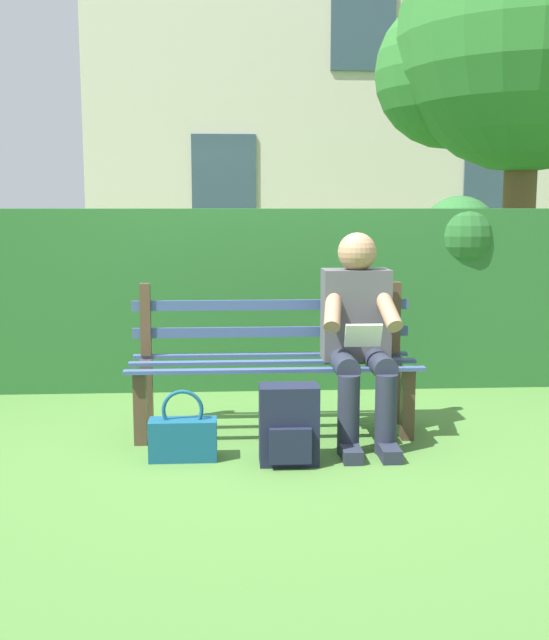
{
  "coord_description": "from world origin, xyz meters",
  "views": [
    {
      "loc": [
        0.25,
        4.28,
        1.3
      ],
      "look_at": [
        0.0,
        0.1,
        0.68
      ],
      "focal_mm": 42.86,
      "sensor_mm": 36.0,
      "label": 1
    }
  ],
  "objects_px": {
    "handbag": "(183,437)",
    "backpack": "(289,425)",
    "tree": "(513,47)",
    "person_seated": "(359,331)",
    "park_bench": "(273,361)"
  },
  "relations": [
    {
      "from": "handbag",
      "to": "backpack",
      "type": "bearing_deg",
      "value": 170.61
    },
    {
      "from": "tree",
      "to": "backpack",
      "type": "relative_size",
      "value": 10.15
    },
    {
      "from": "person_seated",
      "to": "backpack",
      "type": "relative_size",
      "value": 2.84
    },
    {
      "from": "park_bench",
      "to": "person_seated",
      "type": "height_order",
      "value": "person_seated"
    },
    {
      "from": "park_bench",
      "to": "handbag",
      "type": "relative_size",
      "value": 4.44
    },
    {
      "from": "park_bench",
      "to": "backpack",
      "type": "relative_size",
      "value": 4.05
    },
    {
      "from": "park_bench",
      "to": "person_seated",
      "type": "bearing_deg",
      "value": 160.34
    },
    {
      "from": "tree",
      "to": "handbag",
      "type": "height_order",
      "value": "tree"
    },
    {
      "from": "park_bench",
      "to": "tree",
      "type": "xyz_separation_m",
      "value": [
        -2.49,
        -3.12,
        2.4
      ]
    },
    {
      "from": "backpack",
      "to": "handbag",
      "type": "bearing_deg",
      "value": -9.39
    },
    {
      "from": "park_bench",
      "to": "handbag",
      "type": "height_order",
      "value": "park_bench"
    },
    {
      "from": "person_seated",
      "to": "handbag",
      "type": "xyz_separation_m",
      "value": [
        0.97,
        0.34,
        -0.49
      ]
    },
    {
      "from": "person_seated",
      "to": "tree",
      "type": "xyz_separation_m",
      "value": [
        -2.01,
        -3.29,
        2.2
      ]
    },
    {
      "from": "park_bench",
      "to": "backpack",
      "type": "height_order",
      "value": "park_bench"
    },
    {
      "from": "park_bench",
      "to": "handbag",
      "type": "bearing_deg",
      "value": 45.82
    }
  ]
}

